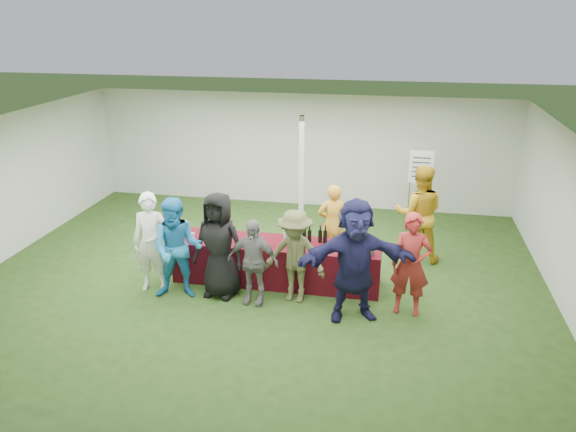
% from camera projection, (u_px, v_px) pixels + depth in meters
% --- Properties ---
extents(ground, '(60.00, 60.00, 0.00)m').
position_uv_depth(ground, '(263.00, 274.00, 10.25)').
color(ground, '#284719').
rests_on(ground, ground).
extents(tent, '(10.00, 10.00, 10.00)m').
position_uv_depth(tent, '(301.00, 185.00, 10.79)').
color(tent, white).
rests_on(tent, ground).
extents(serving_table, '(3.60, 0.80, 0.75)m').
position_uv_depth(serving_table, '(277.00, 262.00, 9.83)').
color(serving_table, '#590E1D').
rests_on(serving_table, ground).
extents(wine_bottles, '(0.63, 0.11, 0.32)m').
position_uv_depth(wine_bottles, '(310.00, 235.00, 9.68)').
color(wine_bottles, black).
rests_on(wine_bottles, serving_table).
extents(wine_glasses, '(2.73, 0.14, 0.16)m').
position_uv_depth(wine_glasses, '(253.00, 240.00, 9.50)').
color(wine_glasses, silver).
rests_on(wine_glasses, serving_table).
extents(water_bottle, '(0.07, 0.07, 0.23)m').
position_uv_depth(water_bottle, '(286.00, 236.00, 9.71)').
color(water_bottle, silver).
rests_on(water_bottle, serving_table).
extents(bar_towel, '(0.25, 0.18, 0.03)m').
position_uv_depth(bar_towel, '(371.00, 248.00, 9.45)').
color(bar_towel, white).
rests_on(bar_towel, serving_table).
extents(dump_bucket, '(0.26, 0.26, 0.18)m').
position_uv_depth(dump_bucket, '(367.00, 250.00, 9.19)').
color(dump_bucket, slate).
rests_on(dump_bucket, serving_table).
extents(wine_list_sign, '(0.50, 0.03, 1.80)m').
position_uv_depth(wine_list_sign, '(421.00, 173.00, 11.72)').
color(wine_list_sign, slate).
rests_on(wine_list_sign, ground).
extents(staff_pourer, '(0.65, 0.53, 1.53)m').
position_uv_depth(staff_pourer, '(332.00, 224.00, 10.51)').
color(staff_pourer, gold).
rests_on(staff_pourer, ground).
extents(staff_back, '(0.94, 0.74, 1.88)m').
position_uv_depth(staff_back, '(419.00, 214.00, 10.51)').
color(staff_back, '#C39218').
rests_on(staff_back, ground).
extents(customer_0, '(0.68, 0.49, 1.73)m').
position_uv_depth(customer_0, '(151.00, 242.00, 9.40)').
color(customer_0, white).
rests_on(customer_0, ground).
extents(customer_1, '(0.94, 0.79, 1.73)m').
position_uv_depth(customer_1, '(178.00, 249.00, 9.15)').
color(customer_1, '#2181C1').
rests_on(customer_1, ground).
extents(customer_2, '(0.96, 0.70, 1.80)m').
position_uv_depth(customer_2, '(219.00, 245.00, 9.20)').
color(customer_2, black).
rests_on(customer_2, ground).
extents(customer_3, '(0.87, 0.41, 1.45)m').
position_uv_depth(customer_3, '(253.00, 262.00, 9.02)').
color(customer_3, slate).
rests_on(customer_3, ground).
extents(customer_4, '(1.10, 0.74, 1.58)m').
position_uv_depth(customer_4, '(295.00, 256.00, 9.06)').
color(customer_4, brown).
rests_on(customer_4, ground).
extents(customer_5, '(1.89, 1.10, 1.95)m').
position_uv_depth(customer_5, '(355.00, 260.00, 8.49)').
color(customer_5, '#191941').
rests_on(customer_5, ground).
extents(customer_6, '(0.64, 0.45, 1.67)m').
position_uv_depth(customer_6, '(411.00, 265.00, 8.66)').
color(customer_6, maroon).
rests_on(customer_6, ground).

